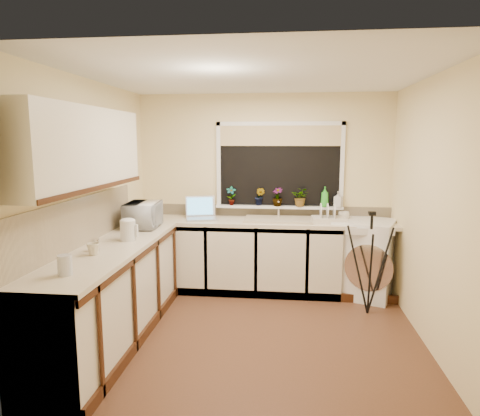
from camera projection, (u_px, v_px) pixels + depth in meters
name	position (u px, v px, depth m)	size (l,w,h in m)	color
floor	(254.00, 332.00, 4.21)	(3.20, 3.20, 0.00)	brown
ceiling	(255.00, 75.00, 3.83)	(3.20, 3.20, 0.00)	white
wall_back	(263.00, 191.00, 5.49)	(3.20, 3.20, 0.00)	beige
wall_front	(234.00, 250.00, 2.55)	(3.20, 3.20, 0.00)	beige
wall_left	(92.00, 207.00, 4.19)	(3.00, 3.00, 0.00)	beige
wall_right	(432.00, 213.00, 3.84)	(3.00, 3.00, 0.00)	beige
base_cabinet_back	(236.00, 256.00, 5.36)	(2.55, 0.60, 0.86)	silver
base_cabinet_left	(113.00, 296.00, 3.99)	(0.54, 2.40, 0.86)	silver
worktop_back	(262.00, 222.00, 5.25)	(3.20, 0.60, 0.04)	beige
worktop_left	(110.00, 249.00, 3.92)	(0.60, 2.40, 0.04)	beige
upper_cabinet	(82.00, 148.00, 3.64)	(0.28, 1.90, 0.70)	silver
splashback_left	(79.00, 222.00, 3.91)	(0.02, 2.40, 0.45)	beige
splashback_back	(263.00, 211.00, 5.52)	(3.20, 0.02, 0.14)	beige
window_glass	(279.00, 166.00, 5.40)	(1.50, 0.02, 1.00)	black
window_blind	(280.00, 136.00, 5.32)	(1.50, 0.02, 0.25)	tan
windowsill	(279.00, 207.00, 5.43)	(1.60, 0.14, 0.03)	white
sink	(278.00, 219.00, 5.22)	(0.82, 0.46, 0.03)	tan
faucet	(279.00, 209.00, 5.38)	(0.03, 0.03, 0.24)	silver
washing_machine	(363.00, 258.00, 5.16)	(0.65, 0.63, 0.93)	white
laptop	(201.00, 213.00, 5.35)	(0.45, 0.44, 0.27)	#9D9EA5
kettle	(128.00, 231.00, 4.17)	(0.15, 0.15, 0.20)	silver
dish_rack	(329.00, 220.00, 5.11)	(0.40, 0.30, 0.06)	beige
tripod	(370.00, 263.00, 4.59)	(0.55, 0.55, 1.13)	black
glass_jug	(65.00, 265.00, 3.10)	(0.10, 0.10, 0.15)	silver
steel_jar	(95.00, 245.00, 3.78)	(0.08, 0.08, 0.11)	silver
microwave	(143.00, 215.00, 4.81)	(0.51, 0.34, 0.28)	white
plant_a	(231.00, 196.00, 5.44)	(0.13, 0.09, 0.24)	#999999
plant_b	(260.00, 196.00, 5.43)	(0.13, 0.10, 0.23)	#999999
plant_c	(277.00, 197.00, 5.38)	(0.13, 0.13, 0.23)	#999999
plant_d	(301.00, 197.00, 5.34)	(0.21, 0.18, 0.24)	#999999
soap_bottle_green	(325.00, 197.00, 5.30)	(0.10, 0.10, 0.25)	green
soap_bottle_clear	(338.00, 199.00, 5.30)	(0.09, 0.09, 0.20)	#999999
cup_back	(344.00, 216.00, 5.23)	(0.14, 0.14, 0.11)	white
cup_left	(93.00, 249.00, 3.65)	(0.11, 0.11, 0.10)	beige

